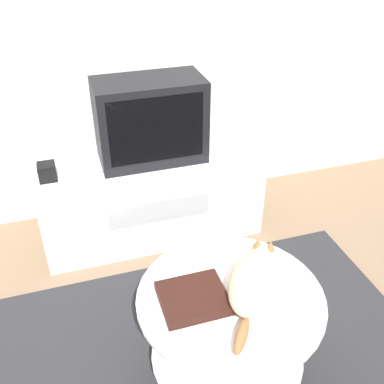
{
  "coord_description": "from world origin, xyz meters",
  "views": [
    {
      "loc": [
        -0.45,
        -1.11,
        1.72
      ],
      "look_at": [
        0.06,
        0.51,
        0.6
      ],
      "focal_mm": 42.0,
      "sensor_mm": 36.0,
      "label": 1
    }
  ],
  "objects_px": {
    "tv": "(150,121)",
    "dvd_box": "(193,298)",
    "cat": "(255,281)",
    "speaker": "(47,172)"
  },
  "relations": [
    {
      "from": "speaker",
      "to": "cat",
      "type": "bearing_deg",
      "value": -57.01
    },
    {
      "from": "speaker",
      "to": "cat",
      "type": "distance_m",
      "value": 1.27
    },
    {
      "from": "tv",
      "to": "dvd_box",
      "type": "height_order",
      "value": "tv"
    },
    {
      "from": "tv",
      "to": "cat",
      "type": "bearing_deg",
      "value": -83.91
    },
    {
      "from": "dvd_box",
      "to": "cat",
      "type": "xyz_separation_m",
      "value": [
        0.23,
        -0.03,
        0.05
      ]
    },
    {
      "from": "tv",
      "to": "dvd_box",
      "type": "xyz_separation_m",
      "value": [
        -0.11,
        -1.1,
        -0.21
      ]
    },
    {
      "from": "tv",
      "to": "speaker",
      "type": "xyz_separation_m",
      "value": [
        -0.57,
        -0.06,
        -0.18
      ]
    },
    {
      "from": "cat",
      "to": "tv",
      "type": "bearing_deg",
      "value": 41.44
    },
    {
      "from": "tv",
      "to": "cat",
      "type": "height_order",
      "value": "tv"
    },
    {
      "from": "speaker",
      "to": "dvd_box",
      "type": "height_order",
      "value": "speaker"
    }
  ]
}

